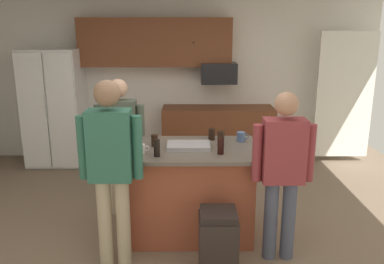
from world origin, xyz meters
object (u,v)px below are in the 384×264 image
Objects in this scene: person_guest_left at (120,139)px; glass_stout_tall at (155,141)px; person_elder_center at (283,167)px; mug_blue_stoneware at (141,149)px; person_guest_by_door at (111,162)px; glass_dark_ale at (221,146)px; trash_bin at (218,243)px; kitchen_island at (192,191)px; glass_pilsner at (157,148)px; tumbler_amber at (212,134)px; glass_short_whisky at (221,139)px; serving_tray at (189,146)px; refrigerator at (55,108)px; microwave_over_range at (219,73)px; mug_ceramic_white at (241,137)px.

glass_stout_tall is (0.43, -0.44, 0.10)m from person_guest_left.
person_elder_center is 1.36m from mug_blue_stoneware.
person_guest_left is 1.07m from person_guest_by_door.
glass_dark_ale is 0.91m from trash_bin.
kitchen_island is 8.14× the size of glass_pilsner.
tumbler_amber is at bearing 96.60° from glass_dark_ale.
person_guest_by_door is at bearing -148.19° from glass_short_whisky.
glass_dark_ale is 0.39m from serving_tray.
mug_blue_stoneware is at bearing -159.77° from kitchen_island.
person_guest_by_door is (1.44, -2.89, 0.09)m from refrigerator.
glass_dark_ale is (-0.55, 0.27, 0.12)m from person_elder_center.
glass_short_whisky is 1.26× the size of mug_blue_stoneware.
person_guest_left is at bearing 159.21° from glass_short_whisky.
trash_bin is (0.73, -0.55, -0.71)m from mug_blue_stoneware.
tumbler_amber reaches higher than serving_tray.
microwave_over_range is 4.45× the size of mug_blue_stoneware.
trash_bin is (1.05, -1.22, -0.62)m from person_guest_left.
refrigerator reaches higher than serving_tray.
glass_short_whisky reaches higher than kitchen_island.
trash_bin is at bearing -93.84° from microwave_over_range.
refrigerator is 11.36× the size of glass_dark_ale.
serving_tray is (-0.48, -2.43, -0.47)m from microwave_over_range.
mug_ceramic_white is at bearing 59.75° from glass_dark_ale.
glass_short_whisky is at bearing -145.11° from mug_ceramic_white.
refrigerator is 3.34m from glass_short_whisky.
refrigerator is 3.20m from kitchen_island.
microwave_over_range is at bearing 86.63° from glass_short_whisky.
glass_stout_tall is at bearing 98.53° from glass_pilsner.
person_guest_left is 1.73m from trash_bin.
person_elder_center is at bearing 0.15° from person_guest_left.
serving_tray is at bearing 174.17° from kitchen_island.
glass_pilsner is (0.39, 0.29, 0.04)m from person_guest_by_door.
glass_pilsner is 0.72m from glass_short_whisky.
tumbler_amber is 0.21× the size of trash_bin.
microwave_over_range reaches higher than kitchen_island.
glass_pilsner is at bearing 20.42° from person_elder_center.
tumbler_amber is at bearing 20.45° from person_guest_left.
kitchen_island is at bearing 39.37° from glass_pilsner.
kitchen_island is (2.16, -2.32, -0.43)m from refrigerator.
glass_pilsner is at bearing -133.87° from tumbler_amber.
person_guest_by_door reaches higher than mug_blue_stoneware.
refrigerator is 3.14m from serving_tray.
serving_tray is at bearing -130.63° from tumbler_amber.
refrigerator is at bearing -177.40° from microwave_over_range.
person_guest_by_door is 10.92× the size of glass_short_whisky.
serving_tray is at bearing 109.54° from trash_bin.
trash_bin is at bearing -70.46° from serving_tray.
trash_bin is at bearing -18.79° from person_guest_left.
person_guest_by_door is at bearing -147.61° from mug_ceramic_white.
glass_short_whisky is (0.69, 0.01, 0.02)m from glass_stout_tall.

